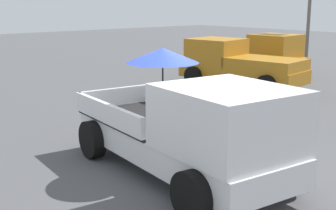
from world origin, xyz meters
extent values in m
plane|color=#4C4C4F|center=(0.00, 0.00, 0.00)|extent=(80.00, 80.00, 0.00)
cylinder|color=black|center=(1.85, 0.77, 0.40)|extent=(0.83, 0.37, 0.80)
cylinder|color=black|center=(1.63, -1.17, 0.40)|extent=(0.83, 0.37, 0.80)
cylinder|color=black|center=(-1.63, 1.17, 0.40)|extent=(0.83, 0.37, 0.80)
cylinder|color=black|center=(-1.85, -0.77, 0.40)|extent=(0.83, 0.37, 0.80)
cube|color=white|center=(0.00, 0.00, 0.57)|extent=(5.17, 2.36, 0.50)
cube|color=white|center=(1.39, -0.16, 1.36)|extent=(2.30, 2.09, 1.08)
cube|color=#4C606B|center=(2.38, -0.28, 1.56)|extent=(0.26, 1.72, 0.64)
cube|color=black|center=(-1.14, 0.13, 0.85)|extent=(2.99, 2.15, 0.06)
cube|color=white|center=(-1.04, 1.05, 1.08)|extent=(2.79, 0.42, 0.40)
cube|color=white|center=(-1.25, -0.78, 1.08)|extent=(2.79, 0.42, 0.40)
cube|color=white|center=(-2.48, 0.29, 1.08)|extent=(0.31, 1.84, 0.40)
ellipsoid|color=#472D19|center=(-0.27, 0.10, 1.14)|extent=(0.71, 0.40, 0.52)
sphere|color=#472D19|center=(0.03, 0.07, 1.46)|extent=(0.31, 0.31, 0.28)
cone|color=#472D19|center=(0.04, 0.15, 1.60)|extent=(0.10, 0.10, 0.12)
cone|color=#472D19|center=(0.02, -0.01, 1.60)|extent=(0.10, 0.10, 0.12)
cylinder|color=black|center=(-0.41, -0.04, 1.51)|extent=(0.03, 0.03, 1.26)
cone|color=#1E33B7|center=(-0.41, -0.04, 2.24)|extent=(1.54, 1.54, 0.28)
cylinder|color=black|center=(-5.95, 12.43, 0.38)|extent=(0.78, 0.32, 0.76)
cylinder|color=black|center=(-5.81, 10.53, 0.38)|extent=(0.78, 0.32, 0.76)
cylinder|color=black|center=(-9.15, 12.19, 0.38)|extent=(0.78, 0.32, 0.76)
cylinder|color=black|center=(-9.00, 10.30, 0.38)|extent=(0.78, 0.32, 0.76)
cube|color=#B27219|center=(-7.48, 11.36, 0.55)|extent=(4.92, 2.15, 0.50)
cube|color=#B27219|center=(-6.28, 11.45, 1.30)|extent=(2.03, 1.94, 1.00)
cube|color=#B27219|center=(-8.48, 11.29, 1.00)|extent=(2.83, 1.99, 0.40)
cylinder|color=black|center=(-6.63, 6.75, 0.38)|extent=(0.79, 0.37, 0.76)
cylinder|color=black|center=(-6.91, 8.63, 0.38)|extent=(0.79, 0.37, 0.76)
cylinder|color=black|center=(-3.47, 7.22, 0.38)|extent=(0.79, 0.37, 0.76)
cylinder|color=black|center=(-3.74, 9.10, 0.38)|extent=(0.79, 0.37, 0.76)
cube|color=#B27219|center=(-5.19, 7.92, 0.55)|extent=(5.01, 2.48, 0.50)
cube|color=#B27219|center=(-6.37, 7.75, 1.30)|extent=(2.14, 2.06, 1.00)
cube|color=#B27219|center=(-4.20, 8.07, 1.00)|extent=(2.93, 2.17, 0.40)
cylinder|color=#59595B|center=(-6.11, 13.67, 2.19)|extent=(0.16, 0.16, 4.39)
camera|label=1|loc=(6.27, -5.64, 3.25)|focal=49.39mm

